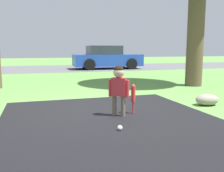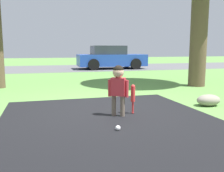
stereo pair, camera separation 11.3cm
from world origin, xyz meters
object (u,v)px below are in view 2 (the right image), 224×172
(child, at_px, (118,83))
(baseball_bat, at_px, (133,95))
(sports_ball, at_px, (118,128))
(parked_car, at_px, (111,58))

(child, height_order, baseball_bat, child)
(child, bearing_deg, sports_ball, -76.54)
(sports_ball, bearing_deg, baseball_bat, 57.04)
(baseball_bat, xyz_separation_m, sports_ball, (-0.55, -0.84, -0.31))
(parked_car, bearing_deg, baseball_bat, -101.91)
(baseball_bat, xyz_separation_m, parked_car, (2.46, 10.40, 0.30))
(child, xyz_separation_m, baseball_bat, (0.31, 0.08, -0.24))
(child, distance_m, sports_ball, 0.97)
(parked_car, bearing_deg, child, -103.39)
(sports_ball, distance_m, parked_car, 11.65)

